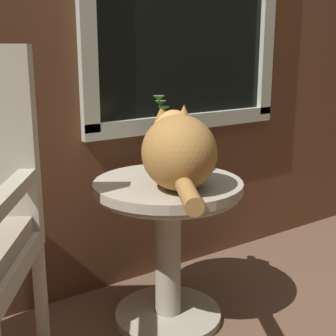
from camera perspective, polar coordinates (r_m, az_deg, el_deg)
name	(u,v)px	position (r m, az deg, el deg)	size (l,w,h in m)	color
wicker_side_table	(168,225)	(1.81, 0.00, -6.84)	(0.55, 0.55, 0.56)	#B2A893
cat	(178,150)	(1.65, 1.25, 2.18)	(0.38, 0.57, 0.27)	#AD7A3D
pewter_vase_with_ivy	(164,149)	(1.86, -0.49, 2.30)	(0.13, 0.13, 0.30)	slate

